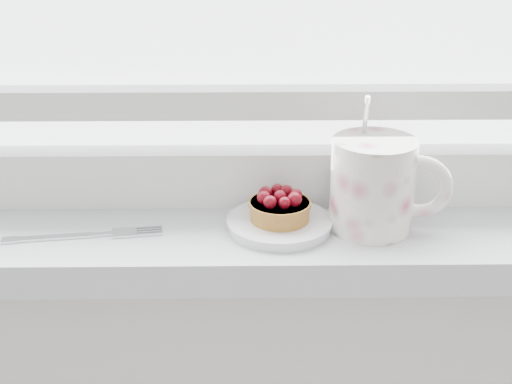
{
  "coord_description": "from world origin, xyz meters",
  "views": [
    {
      "loc": [
        -0.01,
        1.14,
        1.31
      ],
      "look_at": [
        -0.0,
        1.88,
        0.99
      ],
      "focal_mm": 50.0,
      "sensor_mm": 36.0,
      "label": 1
    }
  ],
  "objects_px": {
    "raspberry_tart": "(280,207)",
    "floral_mug": "(376,183)",
    "saucer": "(280,224)",
    "fork": "(82,235)"
  },
  "relations": [
    {
      "from": "saucer",
      "to": "fork",
      "type": "xyz_separation_m",
      "value": [
        -0.23,
        -0.02,
        -0.0
      ]
    },
    {
      "from": "raspberry_tart",
      "to": "fork",
      "type": "height_order",
      "value": "raspberry_tart"
    },
    {
      "from": "fork",
      "to": "floral_mug",
      "type": "bearing_deg",
      "value": 3.23
    },
    {
      "from": "raspberry_tart",
      "to": "floral_mug",
      "type": "xyz_separation_m",
      "value": [
        0.11,
        0.0,
        0.03
      ]
    },
    {
      "from": "floral_mug",
      "to": "fork",
      "type": "relative_size",
      "value": 0.86
    },
    {
      "from": "floral_mug",
      "to": "fork",
      "type": "distance_m",
      "value": 0.34
    },
    {
      "from": "saucer",
      "to": "floral_mug",
      "type": "bearing_deg",
      "value": 0.3
    },
    {
      "from": "saucer",
      "to": "fork",
      "type": "relative_size",
      "value": 0.68
    },
    {
      "from": "saucer",
      "to": "floral_mug",
      "type": "xyz_separation_m",
      "value": [
        0.11,
        0.0,
        0.05
      ]
    },
    {
      "from": "raspberry_tart",
      "to": "fork",
      "type": "distance_m",
      "value": 0.23
    }
  ]
}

